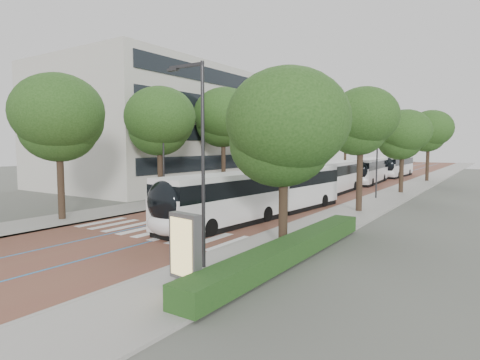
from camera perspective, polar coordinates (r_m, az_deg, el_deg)
name	(u,v)px	position (r m, az deg, el deg)	size (l,w,h in m)	color
ground	(142,235)	(22.98, -13.79, -7.55)	(160.00, 160.00, 0.00)	#51544C
road	(361,181)	(57.77, 16.85, -0.11)	(11.00, 140.00, 0.02)	brown
sidewalk_left	(311,178)	(60.35, 10.02, 0.29)	(4.00, 140.00, 0.12)	#98968F
sidewalk_right	(420,183)	(56.07, 24.20, -0.43)	(4.00, 140.00, 0.12)	#98968F
kerb_left	(323,179)	(59.62, 11.69, 0.20)	(0.20, 140.00, 0.14)	gray
kerb_right	(404,183)	(56.41, 22.30, -0.34)	(0.20, 140.00, 0.14)	gray
zebra_crossing	(158,231)	(23.51, -11.65, -7.17)	(10.55, 3.60, 0.01)	silver
lane_line_left	(350,180)	(58.25, 15.34, -0.02)	(0.12, 126.00, 0.01)	#2372B0
lane_line_right	(373,181)	(57.33, 18.38, -0.17)	(0.12, 126.00, 0.01)	#2372B0
office_building	(196,130)	(56.25, -6.29, 7.07)	(18.11, 40.00, 14.00)	beige
hedge	(290,249)	(17.44, 7.17, -9.71)	(1.20, 14.00, 0.80)	#1A4116
streetlight_near	(199,148)	(15.69, -5.81, 4.54)	(1.82, 0.20, 8.00)	#2A2A2C
streetlight_far	(375,146)	(38.43, 18.69, 4.56)	(1.82, 0.20, 8.00)	#2A2A2C
lamp_post_left	(164,155)	(32.40, -10.82, 3.47)	(0.14, 0.14, 8.00)	#2A2A2C
trees_left	(263,129)	(47.67, 3.31, 7.21)	(6.42, 60.85, 10.10)	black
trees_right	(388,133)	(38.14, 20.30, 6.30)	(5.83, 47.76, 8.99)	black
lead_bus	(259,194)	(27.07, 2.75, -2.03)	(4.03, 18.54, 3.20)	black
bus_queued_0	(332,178)	(41.54, 12.89, 0.30)	(3.02, 12.49, 3.20)	white
bus_queued_1	(368,171)	(53.85, 17.79, 1.23)	(3.28, 12.53, 3.20)	white
bus_queued_2	(396,166)	(66.84, 21.26, 1.82)	(2.70, 12.43, 3.20)	white
ad_panel	(185,250)	(13.52, -7.80, -9.87)	(1.28, 0.56, 2.59)	#59595B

